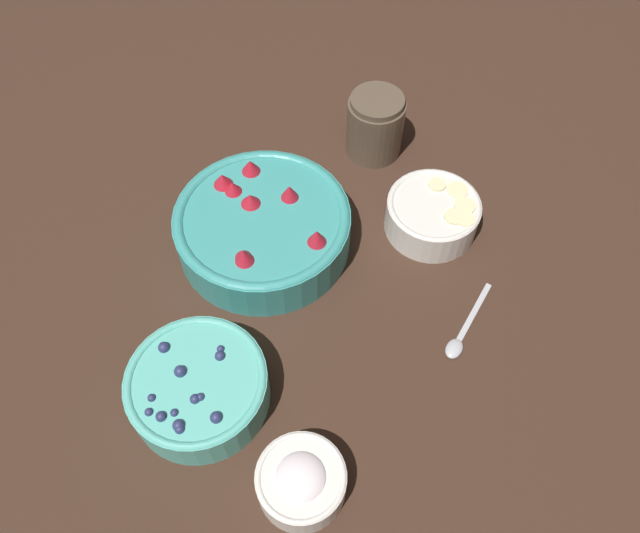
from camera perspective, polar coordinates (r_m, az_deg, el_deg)
The scene contains 7 objects.
ground_plane at distance 0.89m, azimuth -1.03°, elevation -3.19°, with size 4.00×4.00×0.00m, color #382319.
bowl_strawberries at distance 0.91m, azimuth -5.26°, elevation 3.72°, with size 0.26×0.26×0.09m.
bowl_blueberries at distance 0.81m, azimuth -11.11°, elevation -10.73°, with size 0.18×0.18×0.07m.
bowl_bananas at distance 0.95m, azimuth 10.27°, elevation 4.83°, with size 0.14×0.14×0.06m.
bowl_cream at distance 0.76m, azimuth -1.74°, elevation -18.98°, with size 0.11×0.11×0.06m.
jar_chocolate at distance 1.04m, azimuth 5.04°, elevation 12.59°, with size 0.09×0.09×0.11m.
spoon at distance 0.88m, azimuth 12.84°, elevation -6.07°, with size 0.10×0.11×0.01m.
Camera 1 is at (0.44, -0.11, 0.76)m, focal length 35.00 mm.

